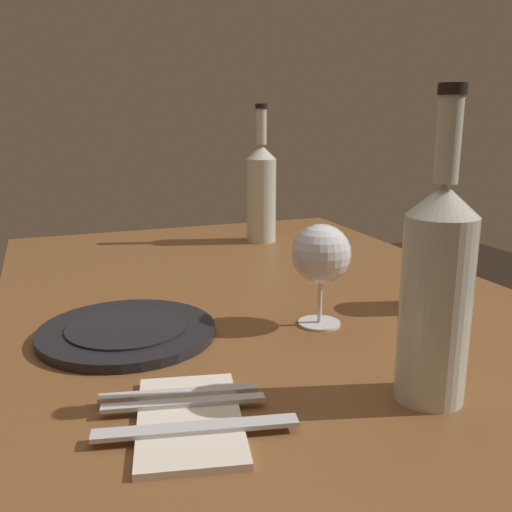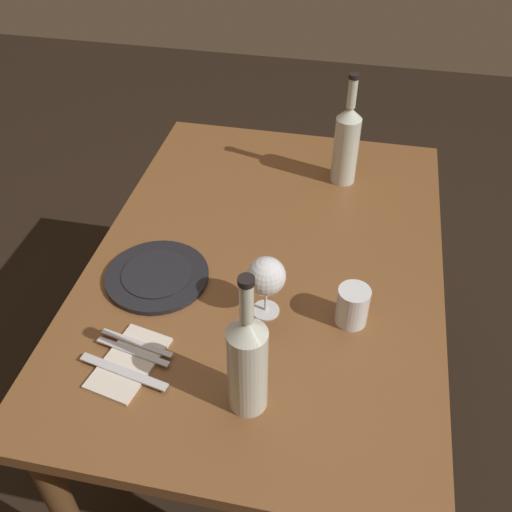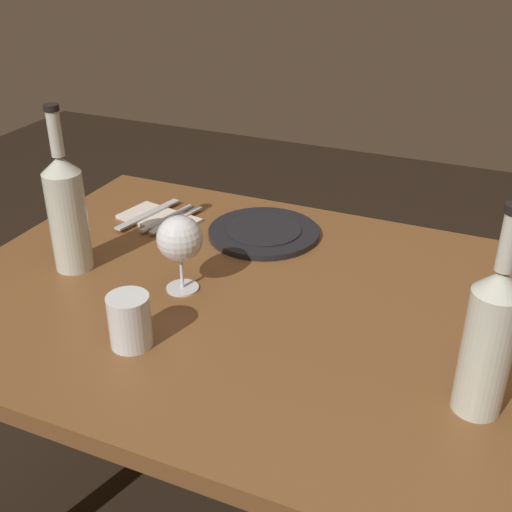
# 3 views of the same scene
# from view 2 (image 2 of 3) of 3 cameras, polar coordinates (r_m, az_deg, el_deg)

# --- Properties ---
(ground_plane) EXTENTS (6.00, 6.00, 0.00)m
(ground_plane) POSITION_cam_2_polar(r_m,az_deg,el_deg) (2.09, 0.80, -15.56)
(ground_plane) COLOR black
(dining_table) EXTENTS (1.30, 0.90, 0.74)m
(dining_table) POSITION_cam_2_polar(r_m,az_deg,el_deg) (1.58, 1.02, -2.72)
(dining_table) COLOR brown
(dining_table) RESTS_ON ground
(wine_glass_left) EXTENTS (0.09, 0.09, 0.16)m
(wine_glass_left) POSITION_cam_2_polar(r_m,az_deg,el_deg) (1.31, 0.99, -2.10)
(wine_glass_left) COLOR white
(wine_glass_left) RESTS_ON dining_table
(wine_bottle) EXTENTS (0.07, 0.07, 0.34)m
(wine_bottle) POSITION_cam_2_polar(r_m,az_deg,el_deg) (1.75, 8.86, 10.92)
(wine_bottle) COLOR silver
(wine_bottle) RESTS_ON dining_table
(wine_bottle_second) EXTENTS (0.08, 0.08, 0.35)m
(wine_bottle_second) POSITION_cam_2_polar(r_m,az_deg,el_deg) (1.12, -0.84, -10.29)
(wine_bottle_second) COLOR silver
(wine_bottle_second) RESTS_ON dining_table
(water_tumbler) EXTENTS (0.07, 0.07, 0.10)m
(water_tumbler) POSITION_cam_2_polar(r_m,az_deg,el_deg) (1.35, 9.43, -4.99)
(water_tumbler) COLOR white
(water_tumbler) RESTS_ON dining_table
(dinner_plate) EXTENTS (0.26, 0.26, 0.02)m
(dinner_plate) POSITION_cam_2_polar(r_m,az_deg,el_deg) (1.48, -9.68, -1.92)
(dinner_plate) COLOR black
(dinner_plate) RESTS_ON dining_table
(folded_napkin) EXTENTS (0.21, 0.15, 0.01)m
(folded_napkin) POSITION_cam_2_polar(r_m,az_deg,el_deg) (1.31, -12.35, -10.17)
(folded_napkin) COLOR silver
(folded_napkin) RESTS_ON dining_table
(fork_inner) EXTENTS (0.05, 0.18, 0.00)m
(fork_inner) POSITION_cam_2_polar(r_m,az_deg,el_deg) (1.32, -12.00, -9.17)
(fork_inner) COLOR silver
(fork_inner) RESTS_ON folded_napkin
(fork_outer) EXTENTS (0.05, 0.18, 0.00)m
(fork_outer) POSITION_cam_2_polar(r_m,az_deg,el_deg) (1.33, -11.62, -8.36)
(fork_outer) COLOR silver
(fork_outer) RESTS_ON folded_napkin
(table_knife) EXTENTS (0.06, 0.21, 0.00)m
(table_knife) POSITION_cam_2_polar(r_m,az_deg,el_deg) (1.29, -12.87, -11.01)
(table_knife) COLOR silver
(table_knife) RESTS_ON folded_napkin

